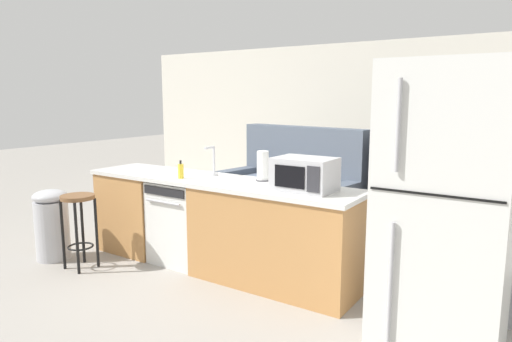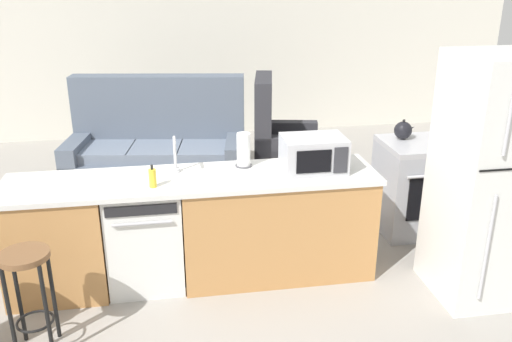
% 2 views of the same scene
% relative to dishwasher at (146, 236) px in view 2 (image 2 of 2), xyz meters
% --- Properties ---
extents(ground_plane, '(24.00, 24.00, 0.00)m').
position_rel_dishwasher_xyz_m(ground_plane, '(0.25, 0.00, -0.42)').
color(ground_plane, gray).
extents(wall_back, '(10.00, 0.06, 2.60)m').
position_rel_dishwasher_xyz_m(wall_back, '(0.55, 4.20, 0.88)').
color(wall_back, silver).
rests_on(wall_back, ground_plane).
extents(kitchen_counter, '(2.94, 0.66, 0.90)m').
position_rel_dishwasher_xyz_m(kitchen_counter, '(0.49, 0.00, -0.00)').
color(kitchen_counter, '#B77F47').
rests_on(kitchen_counter, ground_plane).
extents(dishwasher, '(0.58, 0.61, 0.84)m').
position_rel_dishwasher_xyz_m(dishwasher, '(0.00, 0.00, 0.00)').
color(dishwasher, silver).
rests_on(dishwasher, ground_plane).
extents(stove_range, '(0.76, 0.68, 0.90)m').
position_rel_dishwasher_xyz_m(stove_range, '(2.60, 0.55, 0.03)').
color(stove_range, '#A8AAB2').
rests_on(stove_range, ground_plane).
extents(refrigerator, '(0.72, 0.73, 1.89)m').
position_rel_dishwasher_xyz_m(refrigerator, '(2.60, -0.55, 0.53)').
color(refrigerator, silver).
rests_on(refrigerator, ground_plane).
extents(microwave, '(0.50, 0.37, 0.28)m').
position_rel_dishwasher_xyz_m(microwave, '(1.37, -0.00, 0.62)').
color(microwave, '#B7B7BC').
rests_on(microwave, kitchen_counter).
extents(sink_faucet, '(0.07, 0.18, 0.30)m').
position_rel_dishwasher_xyz_m(sink_faucet, '(0.27, 0.13, 0.61)').
color(sink_faucet, silver).
rests_on(sink_faucet, kitchen_counter).
extents(paper_towel_roll, '(0.14, 0.14, 0.28)m').
position_rel_dishwasher_xyz_m(paper_towel_roll, '(0.83, 0.18, 0.62)').
color(paper_towel_roll, '#4C4C51').
rests_on(paper_towel_roll, kitchen_counter).
extents(soap_bottle, '(0.06, 0.06, 0.18)m').
position_rel_dishwasher_xyz_m(soap_bottle, '(0.09, -0.15, 0.55)').
color(soap_bottle, yellow).
rests_on(soap_bottle, kitchen_counter).
extents(kettle, '(0.21, 0.17, 0.19)m').
position_rel_dishwasher_xyz_m(kettle, '(2.43, 0.68, 0.56)').
color(kettle, black).
rests_on(kettle, stove_range).
extents(bar_stool, '(0.32, 0.32, 0.74)m').
position_rel_dishwasher_xyz_m(bar_stool, '(-0.72, -0.74, 0.11)').
color(bar_stool, brown).
rests_on(bar_stool, ground_plane).
extents(couch, '(2.12, 1.20, 1.27)m').
position_rel_dishwasher_xyz_m(couch, '(0.10, 2.12, -0.03)').
color(couch, '#515B6B').
rests_on(couch, ground_plane).
extents(armchair, '(0.95, 0.99, 1.20)m').
position_rel_dishwasher_xyz_m(armchair, '(1.59, 2.37, -0.07)').
color(armchair, '#2D2D33').
rests_on(armchair, ground_plane).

